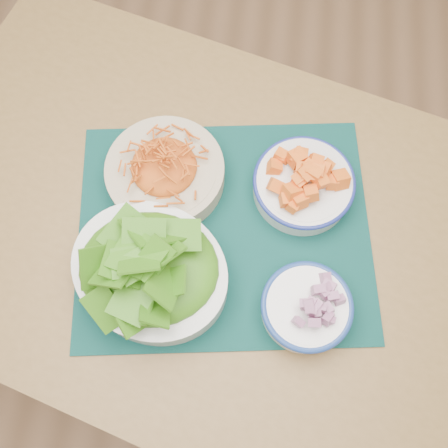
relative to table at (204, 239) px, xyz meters
name	(u,v)px	position (x,y,z in m)	size (l,w,h in m)	color
ground	(115,258)	(-0.34, 0.11, -0.65)	(4.00, 4.00, 0.00)	#966C48
table	(204,239)	(0.00, 0.00, 0.00)	(1.34, 1.07, 0.75)	brown
placemat	(224,230)	(0.04, -0.01, 0.10)	(0.53, 0.44, 0.00)	black
carrot_bowl	(165,170)	(-0.08, 0.08, 0.15)	(0.29, 0.29, 0.09)	tan
squash_bowl	(304,181)	(0.18, 0.08, 0.15)	(0.20, 0.20, 0.09)	silver
lettuce_bowl	(149,268)	(-0.07, -0.11, 0.17)	(0.34, 0.32, 0.13)	silver
onion_bowl	(307,307)	(0.19, -0.15, 0.15)	(0.18, 0.18, 0.08)	white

